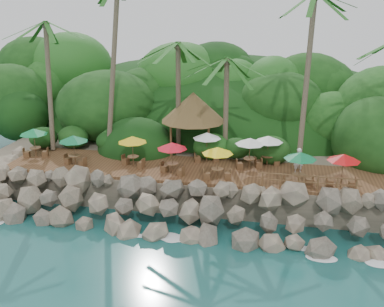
# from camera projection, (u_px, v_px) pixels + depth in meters

# --- Properties ---
(ground) EXTENTS (140.00, 140.00, 0.00)m
(ground) POSITION_uv_depth(u_px,v_px,m) (172.00, 242.00, 25.42)
(ground) COLOR #19514F
(ground) RESTS_ON ground
(land_base) EXTENTS (32.00, 25.20, 2.10)m
(land_base) POSITION_uv_depth(u_px,v_px,m) (214.00, 144.00, 39.96)
(land_base) COLOR gray
(land_base) RESTS_ON ground
(jungle_hill) EXTENTS (44.80, 28.00, 15.40)m
(jungle_hill) POSITION_uv_depth(u_px,v_px,m) (224.00, 133.00, 47.26)
(jungle_hill) COLOR #143811
(jungle_hill) RESTS_ON ground
(seawall) EXTENTS (29.00, 4.00, 2.30)m
(seawall) POSITION_uv_depth(u_px,v_px,m) (179.00, 209.00, 26.91)
(seawall) COLOR gray
(seawall) RESTS_ON ground
(terrace) EXTENTS (26.00, 5.00, 0.20)m
(terrace) POSITION_uv_depth(u_px,v_px,m) (192.00, 170.00, 30.30)
(terrace) COLOR brown
(terrace) RESTS_ON land_base
(jungle_foliage) EXTENTS (44.00, 16.00, 12.00)m
(jungle_foliage) POSITION_uv_depth(u_px,v_px,m) (212.00, 158.00, 39.36)
(jungle_foliage) COLOR #143811
(jungle_foliage) RESTS_ON ground
(foam_line) EXTENTS (25.20, 0.80, 0.06)m
(foam_line) POSITION_uv_depth(u_px,v_px,m) (173.00, 239.00, 25.69)
(foam_line) COLOR white
(foam_line) RESTS_ON ground
(palms) EXTENTS (30.39, 7.03, 13.78)m
(palms) POSITION_uv_depth(u_px,v_px,m) (206.00, 23.00, 29.77)
(palms) COLOR brown
(palms) RESTS_ON ground
(palapa) EXTENTS (4.84, 4.84, 4.60)m
(palapa) POSITION_uv_depth(u_px,v_px,m) (193.00, 107.00, 32.76)
(palapa) COLOR brown
(palapa) RESTS_ON ground
(dining_clusters) EXTENTS (23.45, 5.21, 2.18)m
(dining_clusters) POSITION_uv_depth(u_px,v_px,m) (196.00, 145.00, 29.35)
(dining_clusters) COLOR brown
(dining_clusters) RESTS_ON terrace
(railing) EXTENTS (6.10, 0.10, 1.00)m
(railing) POSITION_uv_depth(u_px,v_px,m) (309.00, 181.00, 26.46)
(railing) COLOR brown
(railing) RESTS_ON terrace
(waiter) EXTENTS (0.65, 0.43, 1.77)m
(waiter) POSITION_uv_depth(u_px,v_px,m) (298.00, 161.00, 29.16)
(waiter) COLOR silver
(waiter) RESTS_ON terrace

